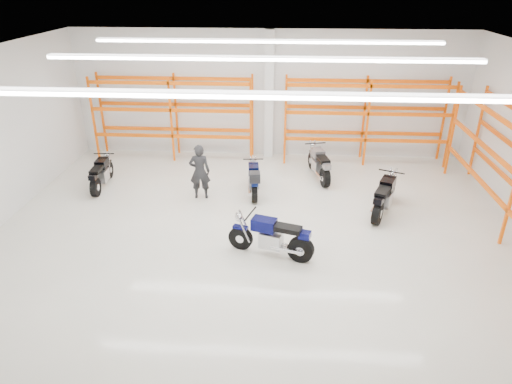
# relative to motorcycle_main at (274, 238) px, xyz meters

# --- Properties ---
(ground) EXTENTS (14.00, 14.00, 0.00)m
(ground) POSITION_rel_motorcycle_main_xyz_m (-0.41, 0.92, -0.49)
(ground) COLOR beige
(ground) RESTS_ON ground
(room_shell) EXTENTS (14.02, 12.02, 4.51)m
(room_shell) POSITION_rel_motorcycle_main_xyz_m (-0.41, 0.94, 2.79)
(room_shell) COLOR silver
(room_shell) RESTS_ON ground
(motorcycle_main) EXTENTS (2.09, 0.93, 1.05)m
(motorcycle_main) POSITION_rel_motorcycle_main_xyz_m (0.00, 0.00, 0.00)
(motorcycle_main) COLOR black
(motorcycle_main) RESTS_ON ground
(motorcycle_back_a) EXTENTS (0.65, 1.97, 0.97)m
(motorcycle_back_a) POSITION_rel_motorcycle_main_xyz_m (-5.56, 3.52, -0.04)
(motorcycle_back_a) COLOR black
(motorcycle_back_a) RESTS_ON ground
(motorcycle_back_b) EXTENTS (0.64, 2.00, 1.03)m
(motorcycle_back_b) POSITION_rel_motorcycle_main_xyz_m (-0.72, 3.34, -0.00)
(motorcycle_back_b) COLOR black
(motorcycle_back_b) RESTS_ON ground
(motorcycle_back_c) EXTENTS (0.79, 2.10, 1.05)m
(motorcycle_back_c) POSITION_rel_motorcycle_main_xyz_m (1.35, 4.71, -0.00)
(motorcycle_back_c) COLOR black
(motorcycle_back_c) RESTS_ON ground
(motorcycle_back_d) EXTENTS (1.09, 2.07, 1.08)m
(motorcycle_back_d) POSITION_rel_motorcycle_main_xyz_m (3.01, 2.35, 0.01)
(motorcycle_back_d) COLOR black
(motorcycle_back_d) RESTS_ON ground
(standing_man) EXTENTS (0.66, 0.47, 1.69)m
(standing_man) POSITION_rel_motorcycle_main_xyz_m (-2.31, 3.05, 0.35)
(standing_man) COLOR black
(standing_man) RESTS_ON ground
(structural_column) EXTENTS (0.32, 0.32, 4.50)m
(structural_column) POSITION_rel_motorcycle_main_xyz_m (-0.41, 6.74, 1.76)
(structural_column) COLOR white
(structural_column) RESTS_ON ground
(pallet_racking_back_left) EXTENTS (5.67, 0.87, 3.00)m
(pallet_racking_back_left) POSITION_rel_motorcycle_main_xyz_m (-3.81, 6.40, 1.29)
(pallet_racking_back_left) COLOR orange
(pallet_racking_back_left) RESTS_ON ground
(pallet_racking_back_right) EXTENTS (5.67, 0.87, 3.00)m
(pallet_racking_back_right) POSITION_rel_motorcycle_main_xyz_m (2.99, 6.40, 1.29)
(pallet_racking_back_right) COLOR orange
(pallet_racking_back_right) RESTS_ON ground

